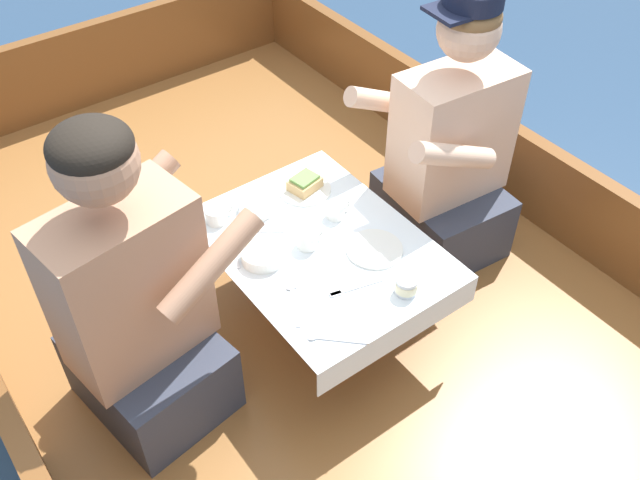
# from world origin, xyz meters

# --- Properties ---
(ground_plane) EXTENTS (60.00, 60.00, 0.00)m
(ground_plane) POSITION_xyz_m (0.00, 0.00, 0.00)
(ground_plane) COLOR navy
(boat_deck) EXTENTS (2.08, 3.52, 0.30)m
(boat_deck) POSITION_xyz_m (0.00, 0.00, 0.15)
(boat_deck) COLOR brown
(boat_deck) RESTS_ON ground_plane
(gunwale_port) EXTENTS (0.06, 3.52, 0.34)m
(gunwale_port) POSITION_xyz_m (-1.01, 0.00, 0.47)
(gunwale_port) COLOR brown
(gunwale_port) RESTS_ON boat_deck
(gunwale_starboard) EXTENTS (0.06, 3.52, 0.34)m
(gunwale_starboard) POSITION_xyz_m (1.01, 0.00, 0.47)
(gunwale_starboard) COLOR brown
(gunwale_starboard) RESTS_ON boat_deck
(bow_coaming) EXTENTS (1.96, 0.06, 0.39)m
(bow_coaming) POSITION_xyz_m (0.00, 1.73, 0.50)
(bow_coaming) COLOR brown
(bow_coaming) RESTS_ON boat_deck
(cockpit_table) EXTENTS (0.60, 0.80, 0.36)m
(cockpit_table) POSITION_xyz_m (0.00, -0.05, 0.62)
(cockpit_table) COLOR #B2B2B7
(cockpit_table) RESTS_ON boat_deck
(person_port) EXTENTS (0.57, 0.51, 1.03)m
(person_port) POSITION_xyz_m (-0.60, -0.01, 0.73)
(person_port) COLOR #333847
(person_port) RESTS_ON boat_deck
(person_starboard) EXTENTS (0.55, 0.48, 1.02)m
(person_starboard) POSITION_xyz_m (0.60, 0.00, 0.71)
(person_starboard) COLOR #333847
(person_starboard) RESTS_ON boat_deck
(plate_sandwich) EXTENTS (0.18, 0.18, 0.01)m
(plate_sandwich) POSITION_xyz_m (0.12, 0.20, 0.66)
(plate_sandwich) COLOR silver
(plate_sandwich) RESTS_ON cockpit_table
(plate_bread) EXTENTS (0.18, 0.18, 0.01)m
(plate_bread) POSITION_xyz_m (0.12, -0.18, 0.66)
(plate_bread) COLOR silver
(plate_bread) RESTS_ON cockpit_table
(sandwich) EXTENTS (0.12, 0.10, 0.05)m
(sandwich) POSITION_xyz_m (0.12, 0.20, 0.69)
(sandwich) COLOR tan
(sandwich) RESTS_ON plate_sandwich
(bowl_port_near) EXTENTS (0.14, 0.14, 0.04)m
(bowl_port_near) POSITION_xyz_m (-0.18, 0.00, 0.68)
(bowl_port_near) COLOR silver
(bowl_port_near) RESTS_ON cockpit_table
(bowl_starboard_near) EXTENTS (0.12, 0.12, 0.04)m
(bowl_starboard_near) POSITION_xyz_m (-0.07, 0.21, 0.68)
(bowl_starboard_near) COLOR silver
(bowl_starboard_near) RESTS_ON cockpit_table
(coffee_cup_port) EXTENTS (0.10, 0.07, 0.05)m
(coffee_cup_port) POSITION_xyz_m (-0.20, 0.24, 0.69)
(coffee_cup_port) COLOR silver
(coffee_cup_port) RESTS_ON cockpit_table
(coffee_cup_starboard) EXTENTS (0.09, 0.06, 0.05)m
(coffee_cup_starboard) POSITION_xyz_m (0.12, 0.03, 0.69)
(coffee_cup_starboard) COLOR silver
(coffee_cup_starboard) RESTS_ON cockpit_table
(coffee_cup_center) EXTENTS (0.10, 0.07, 0.06)m
(coffee_cup_center) POSITION_xyz_m (-0.03, -0.03, 0.69)
(coffee_cup_center) COLOR silver
(coffee_cup_center) RESTS_ON cockpit_table
(tin_can) EXTENTS (0.07, 0.07, 0.05)m
(tin_can) POSITION_xyz_m (0.08, -0.37, 0.69)
(tin_can) COLOR silver
(tin_can) RESTS_ON cockpit_table
(utensil_knife_starboard) EXTENTS (0.09, 0.16, 0.00)m
(utensil_knife_starboard) POSITION_xyz_m (-0.18, 0.13, 0.66)
(utensil_knife_starboard) COLOR silver
(utensil_knife_starboard) RESTS_ON cockpit_table
(utensil_spoon_port) EXTENTS (0.13, 0.13, 0.01)m
(utensil_spoon_port) POSITION_xyz_m (-0.21, -0.37, 0.66)
(utensil_spoon_port) COLOR silver
(utensil_spoon_port) RESTS_ON cockpit_table
(utensil_spoon_center) EXTENTS (0.14, 0.11, 0.01)m
(utensil_spoon_center) POSITION_xyz_m (-0.14, 0.13, 0.66)
(utensil_spoon_center) COLOR silver
(utensil_spoon_center) RESTS_ON cockpit_table
(utensil_fork_port) EXTENTS (0.17, 0.06, 0.00)m
(utensil_fork_port) POSITION_xyz_m (-0.04, -0.26, 0.66)
(utensil_fork_port) COLOR silver
(utensil_fork_port) RESTS_ON cockpit_table
(utensil_spoon_starboard) EXTENTS (0.09, 0.16, 0.01)m
(utensil_spoon_starboard) POSITION_xyz_m (-0.20, -0.19, 0.66)
(utensil_spoon_starboard) COLOR silver
(utensil_spoon_starboard) RESTS_ON cockpit_table
(utensil_knife_port) EXTENTS (0.08, 0.16, 0.00)m
(utensil_knife_port) POSITION_xyz_m (-0.23, 0.09, 0.66)
(utensil_knife_port) COLOR silver
(utensil_knife_port) RESTS_ON cockpit_table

